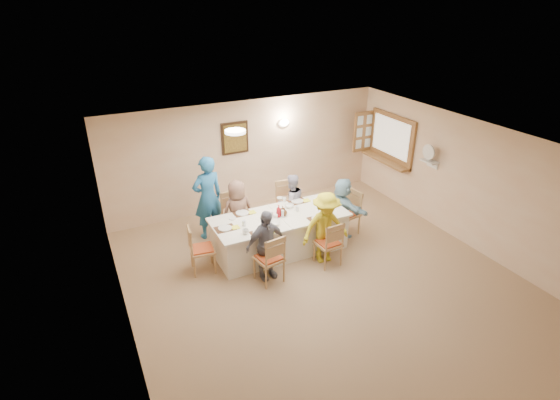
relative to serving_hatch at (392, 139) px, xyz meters
name	(u,v)px	position (x,y,z in m)	size (l,w,h in m)	color
ground	(325,282)	(-3.21, -2.40, -1.50)	(7.00, 7.00, 0.00)	#9E7859
room_walls	(329,205)	(-3.21, -2.40, 0.01)	(7.00, 7.00, 7.00)	#D7AA85
wall_picture	(235,138)	(-3.51, 1.06, 0.20)	(0.62, 0.05, 0.72)	black
wall_sconce	(284,123)	(-2.31, 1.04, 0.40)	(0.26, 0.09, 0.18)	white
ceiling_light	(235,132)	(-4.21, -0.90, 0.97)	(0.36, 0.36, 0.05)	white
serving_hatch	(392,139)	(0.00, 0.00, 0.00)	(0.06, 1.50, 1.15)	brown
hatch_sill	(385,160)	(-0.12, 0.00, -0.53)	(0.30, 1.50, 0.05)	brown
shutter_door	(363,132)	(-0.26, 0.76, 0.00)	(0.55, 0.04, 1.00)	brown
fan_shelf	(430,161)	(-0.08, -1.35, -0.10)	(0.22, 0.36, 0.03)	white
desk_fan	(430,155)	(-0.11, -1.35, 0.05)	(0.30, 0.30, 0.28)	#A5A5A8
dining_table	(280,233)	(-3.46, -1.10, -1.12)	(2.61, 1.10, 0.76)	white
chair_back_left	(236,217)	(-4.06, -0.30, -1.00)	(0.48, 0.48, 1.01)	tan
chair_back_right	(289,205)	(-2.86, -0.30, -0.99)	(0.49, 0.49, 1.01)	tan
chair_front_left	(269,257)	(-4.06, -1.90, -1.03)	(0.45, 0.45, 0.94)	tan
chair_front_right	(328,242)	(-2.86, -1.90, -1.05)	(0.44, 0.44, 0.91)	tan
chair_left_end	(202,249)	(-5.01, -1.10, -1.04)	(0.44, 0.44, 0.93)	tan
chair_right_end	(347,213)	(-1.91, -1.10, -1.02)	(0.46, 0.46, 0.95)	tan
diner_back_left	(238,212)	(-4.06, -0.42, -0.83)	(0.67, 0.45, 1.34)	brown
diner_back_right	(291,202)	(-2.86, -0.42, -0.88)	(0.61, 0.48, 1.25)	#AEA9C6
diner_front_left	(266,245)	(-4.06, -1.78, -0.84)	(0.80, 0.41, 1.31)	slate
diner_front_right	(325,228)	(-2.86, -1.78, -0.80)	(0.95, 0.60, 1.40)	gold
diner_right_end	(342,207)	(-2.04, -1.10, -0.86)	(0.54, 1.22, 1.27)	#8CBAD3
caregiver	(208,198)	(-4.51, 0.05, -0.62)	(0.70, 0.51, 1.76)	#256FAD
placemat_fl	(260,233)	(-4.06, -1.52, -0.74)	(0.33, 0.25, 0.01)	#472B19
plate_fl	(260,232)	(-4.06, -1.52, -0.73)	(0.25, 0.25, 0.02)	white
napkin_fl	(270,232)	(-3.88, -1.57, -0.73)	(0.14, 0.14, 0.01)	#FAF734
placemat_fr	(318,219)	(-2.86, -1.52, -0.74)	(0.37, 0.27, 0.01)	#472B19
plate_fr	(318,218)	(-2.86, -1.52, -0.73)	(0.25, 0.25, 0.02)	white
napkin_fr	(328,218)	(-2.68, -1.57, -0.73)	(0.14, 0.14, 0.01)	#FAF734
placemat_bl	(242,213)	(-4.06, -0.68, -0.74)	(0.34, 0.25, 0.01)	#472B19
plate_bl	(242,213)	(-4.06, -0.68, -0.73)	(0.25, 0.25, 0.02)	white
napkin_bl	(252,212)	(-3.88, -0.73, -0.73)	(0.14, 0.14, 0.01)	#FAF734
placemat_br	(297,201)	(-2.86, -0.68, -0.74)	(0.36, 0.27, 0.01)	#472B19
plate_br	(297,201)	(-2.86, -0.68, -0.73)	(0.25, 0.25, 0.02)	white
napkin_br	(306,200)	(-2.68, -0.73, -0.73)	(0.15, 0.15, 0.01)	#FAF734
placemat_le	(225,229)	(-4.56, -1.10, -0.74)	(0.36, 0.27, 0.01)	#472B19
plate_le	(225,228)	(-4.56, -1.10, -0.73)	(0.25, 0.25, 0.02)	white
napkin_le	(235,227)	(-4.38, -1.15, -0.73)	(0.14, 0.14, 0.01)	#FAF734
placemat_re	(330,205)	(-2.34, -1.10, -0.74)	(0.37, 0.28, 0.01)	#472B19
plate_re	(330,204)	(-2.34, -1.10, -0.73)	(0.25, 0.25, 0.02)	white
napkin_re	(339,204)	(-2.16, -1.15, -0.73)	(0.14, 0.14, 0.01)	#FAF734
teacup_a	(246,231)	(-4.29, -1.43, -0.70)	(0.13, 0.13, 0.09)	white
teacup_b	(284,200)	(-3.09, -0.55, -0.70)	(0.11, 0.11, 0.08)	white
bowl_a	(273,223)	(-3.71, -1.34, -0.71)	(0.32, 0.32, 0.06)	white
bowl_b	(289,206)	(-3.13, -0.84, -0.71)	(0.20, 0.20, 0.06)	white
condiment_ketchup	(279,211)	(-3.49, -1.11, -0.62)	(0.10, 0.10, 0.25)	#A10D17
condiment_brown	(282,210)	(-3.38, -1.05, -0.65)	(0.09, 0.09, 0.18)	#4F2D15
condiment_malt	(284,212)	(-3.38, -1.10, -0.66)	(0.16, 0.16, 0.17)	#4F2D15
drinking_glass	(272,214)	(-3.61, -1.05, -0.68)	(0.07, 0.07, 0.10)	silver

